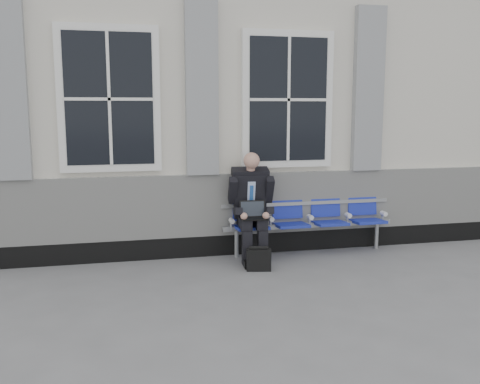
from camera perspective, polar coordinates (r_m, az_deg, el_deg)
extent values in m
plane|color=slate|center=(6.70, 5.80, -9.66)|extent=(70.00, 70.00, 0.00)
cube|color=beige|center=(9.73, -0.67, 8.77)|extent=(14.00, 4.00, 4.20)
cube|color=black|center=(8.01, 2.45, -5.39)|extent=(14.00, 0.10, 0.30)
cube|color=silver|center=(7.87, 2.49, -1.17)|extent=(14.00, 0.08, 0.90)
cube|color=gray|center=(7.57, -23.47, 10.25)|extent=(0.45, 0.14, 2.40)
cube|color=gray|center=(7.54, -4.11, 10.96)|extent=(0.45, 0.14, 2.40)
cube|color=gray|center=(8.30, 13.51, 10.56)|extent=(0.45, 0.14, 2.40)
cube|color=white|center=(7.47, -13.77, 9.60)|extent=(1.35, 0.10, 1.95)
cube|color=black|center=(7.42, -13.78, 9.60)|extent=(1.15, 0.02, 1.75)
cube|color=white|center=(7.85, 5.07, 9.78)|extent=(1.35, 0.10, 1.95)
cube|color=black|center=(7.80, 5.19, 9.78)|extent=(1.15, 0.02, 1.75)
cube|color=#9EA0A3|center=(7.98, 7.36, -3.51)|extent=(2.60, 0.07, 0.07)
cube|color=#9EA0A3|center=(8.03, 7.11, -1.17)|extent=(2.60, 0.05, 0.05)
cylinder|color=#9EA0A3|center=(7.73, -0.38, -5.56)|extent=(0.06, 0.06, 0.39)
cylinder|color=#9EA0A3|center=(8.47, 14.35, -4.55)|extent=(0.06, 0.06, 0.39)
cube|color=#1524A1|center=(7.64, 1.21, -3.77)|extent=(0.46, 0.42, 0.07)
cube|color=#1524A1|center=(7.79, 0.84, -1.57)|extent=(0.46, 0.10, 0.40)
cube|color=#1524A1|center=(7.81, 5.50, -3.54)|extent=(0.46, 0.42, 0.07)
cube|color=#1524A1|center=(7.95, 5.05, -1.39)|extent=(0.46, 0.10, 0.40)
cube|color=#1524A1|center=(8.01, 9.58, -3.30)|extent=(0.46, 0.42, 0.07)
cube|color=#1524A1|center=(8.15, 9.07, -1.21)|extent=(0.46, 0.10, 0.40)
cube|color=#1524A1|center=(8.26, 13.44, -3.05)|extent=(0.46, 0.42, 0.07)
cube|color=#1524A1|center=(8.39, 12.87, -1.03)|extent=(0.46, 0.10, 0.40)
cylinder|color=white|center=(7.59, -0.89, -3.09)|extent=(0.07, 0.12, 0.07)
cylinder|color=white|center=(7.73, 3.32, -2.88)|extent=(0.07, 0.12, 0.07)
cylinder|color=white|center=(7.91, 7.50, -2.66)|extent=(0.07, 0.12, 0.07)
cylinder|color=white|center=(8.14, 11.47, -2.44)|extent=(0.07, 0.12, 0.07)
cylinder|color=white|center=(8.39, 15.09, -2.23)|extent=(0.07, 0.12, 0.07)
cube|color=black|center=(7.33, 0.83, -7.58)|extent=(0.14, 0.29, 0.10)
cube|color=black|center=(7.36, 2.51, -7.50)|extent=(0.14, 0.29, 0.10)
cube|color=black|center=(7.34, 0.76, -5.96)|extent=(0.14, 0.15, 0.47)
cube|color=black|center=(7.37, 2.43, -5.90)|extent=(0.14, 0.15, 0.47)
cube|color=black|center=(7.49, 0.49, -3.28)|extent=(0.19, 0.50, 0.15)
cube|color=black|center=(7.53, 2.12, -3.23)|extent=(0.19, 0.50, 0.15)
cube|color=black|center=(7.65, 1.05, -0.30)|extent=(0.48, 0.41, 0.68)
cube|color=#BBCDF6|center=(7.52, 1.21, -0.30)|extent=(0.12, 0.11, 0.38)
cube|color=#265BB4|center=(7.52, 1.22, -0.47)|extent=(0.06, 0.09, 0.32)
cube|color=black|center=(7.57, 1.10, 2.08)|extent=(0.54, 0.30, 0.16)
cylinder|color=tan|center=(7.51, 1.16, 2.60)|extent=(0.12, 0.12, 0.11)
sphere|color=tan|center=(7.44, 1.25, 3.38)|extent=(0.23, 0.23, 0.23)
cube|color=black|center=(7.50, -0.78, 0.17)|extent=(0.13, 0.32, 0.40)
cube|color=black|center=(7.58, 3.12, 0.26)|extent=(0.13, 0.32, 0.40)
cube|color=black|center=(7.36, -0.25, -2.05)|extent=(0.13, 0.34, 0.15)
cube|color=black|center=(7.43, 3.06, -1.95)|extent=(0.13, 0.34, 0.15)
sphere|color=tan|center=(7.23, 0.42, -2.60)|extent=(0.10, 0.10, 0.10)
sphere|color=tan|center=(7.28, 2.78, -2.53)|extent=(0.10, 0.10, 0.10)
cube|color=black|center=(7.35, 1.49, -2.84)|extent=(0.38, 0.28, 0.02)
cube|color=black|center=(7.44, 1.34, -1.79)|extent=(0.36, 0.13, 0.23)
cube|color=black|center=(7.44, 1.35, -1.80)|extent=(0.33, 0.10, 0.19)
cube|color=black|center=(7.13, 2.01, -7.24)|extent=(0.34, 0.20, 0.29)
cylinder|color=black|center=(7.09, 2.01, -5.98)|extent=(0.26, 0.10, 0.05)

